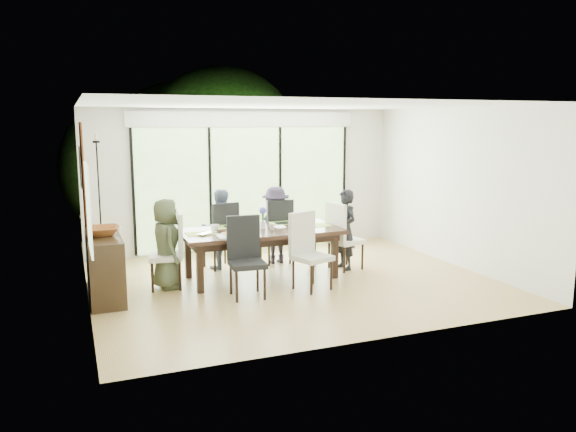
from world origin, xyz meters
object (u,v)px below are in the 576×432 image
object	(u,v)px
chair_far_left	(220,235)
chair_far_right	(275,230)
person_left_end	(166,244)
laptop	(209,234)
cup_b	(272,227)
person_far_right	(276,225)
sideboard	(104,265)
person_far_left	(220,229)
chair_near_right	(312,252)
vase	(263,225)
bowl	(103,231)
chair_near_left	(247,258)
cup_c	(305,222)
chair_right_end	(346,235)
chair_left_end	(165,250)
table_top	(261,231)
cup_a	(215,228)
person_right_end	(345,230)

from	to	relation	value
chair_far_left	chair_far_right	distance (m)	1.00
chair_far_right	person_left_end	world-z (taller)	person_left_end
laptop	cup_b	xyz separation A→B (m)	(1.00, 0.00, 0.03)
person_far_right	sideboard	distance (m)	3.06
person_far_left	chair_near_right	bearing A→B (deg)	119.25
vase	sideboard	world-z (taller)	vase
sideboard	bowl	world-z (taller)	bowl
person_left_end	sideboard	distance (m)	0.92
chair_near_left	cup_c	distance (m)	1.64
sideboard	bowl	size ratio (longest dim) A/B	3.36
chair_right_end	person_left_end	xyz separation A→B (m)	(-2.98, 0.00, 0.10)
chair_left_end	person_far_right	bearing A→B (deg)	120.36
chair_near_left	chair_left_end	bearing A→B (deg)	143.09
cup_c	table_top	bearing A→B (deg)	-172.87
person_far_right	cup_c	world-z (taller)	person_far_right
cup_a	chair_right_end	bearing A→B (deg)	-3.90
person_far_right	laptop	size ratio (longest dim) A/B	3.91
table_top	chair_near_right	bearing A→B (deg)	-60.11
cup_a	chair_far_right	bearing A→B (deg)	29.25
laptop	cup_c	xyz separation A→B (m)	(1.65, 0.20, 0.04)
chair_far_left	person_far_left	xyz separation A→B (m)	(0.00, -0.02, 0.10)
table_top	sideboard	world-z (taller)	sideboard
chair_far_right	cup_b	world-z (taller)	chair_far_right
chair_near_right	sideboard	xyz separation A→B (m)	(-2.87, 0.81, -0.12)
chair_far_left	chair_far_right	bearing A→B (deg)	167.36
person_far_right	bowl	distance (m)	3.10
person_far_left	cup_a	world-z (taller)	person_far_left
vase	laptop	xyz separation A→B (m)	(-0.90, -0.15, -0.05)
chair_left_end	cup_a	xyz separation A→B (m)	(0.80, 0.15, 0.26)
bowl	person_right_end	bearing A→B (deg)	2.35
person_left_end	cup_b	world-z (taller)	person_left_end
cup_b	laptop	bearing A→B (deg)	180.00
chair_left_end	chair_near_right	size ratio (longest dim) A/B	1.00
chair_far_left	cup_c	xyz separation A→B (m)	(1.25, -0.75, 0.26)
person_far_right	laptop	world-z (taller)	person_far_right
person_far_left	vase	size ratio (longest dim) A/B	10.75
table_top	cup_a	xyz separation A→B (m)	(-0.70, 0.15, 0.08)
vase	sideboard	xyz separation A→B (m)	(-2.42, -0.11, -0.39)
chair_far_left	person_right_end	xyz separation A→B (m)	(1.93, -0.85, 0.10)
chair_near_right	person_right_end	size ratio (longest dim) A/B	0.85
person_left_end	cup_a	size ratio (longest dim) A/B	10.40
person_far_right	bowl	bearing A→B (deg)	18.99
chair_left_end	cup_c	world-z (taller)	chair_left_end
table_top	chair_far_left	size ratio (longest dim) A/B	2.18
person_left_end	vase	size ratio (longest dim) A/B	10.75
person_right_end	person_far_right	world-z (taller)	same
cup_a	cup_b	xyz separation A→B (m)	(0.85, -0.25, -0.00)
person_far_left	cup_c	size ratio (longest dim) A/B	10.40
person_right_end	person_far_left	size ratio (longest dim) A/B	1.00
table_top	bowl	xyz separation A→B (m)	(-2.37, -0.16, 0.21)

